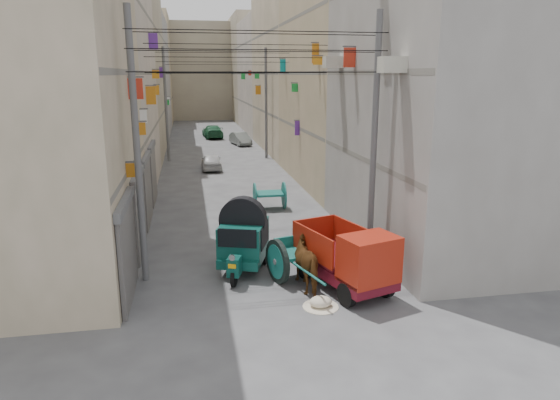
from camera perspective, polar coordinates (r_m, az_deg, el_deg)
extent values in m
plane|color=#454547|center=(10.94, 2.74, -19.96)|extent=(140.00, 140.00, 0.00)
cube|color=slate|center=(17.18, -16.98, 3.71)|extent=(0.25, 9.80, 0.18)
cube|color=slate|center=(16.92, -17.72, 13.75)|extent=(0.25, 9.80, 0.18)
cube|color=#C0B2A5|center=(28.42, -22.95, 12.82)|extent=(8.00, 12.00, 12.00)
cube|color=slate|center=(28.03, -14.57, 7.71)|extent=(0.25, 11.76, 0.18)
cube|color=slate|center=(27.88, -14.97, 13.84)|extent=(0.25, 11.76, 0.18)
cube|color=slate|center=(28.04, -15.38, 19.97)|extent=(0.25, 11.76, 0.18)
cube|color=tan|center=(41.24, -19.25, 14.61)|extent=(8.00, 14.00, 14.00)
cube|color=slate|center=(40.96, -13.37, 9.69)|extent=(0.25, 13.72, 0.18)
cube|color=slate|center=(40.85, -13.62, 13.88)|extent=(0.25, 13.72, 0.18)
cube|color=slate|center=(40.97, -13.87, 18.07)|extent=(0.25, 13.72, 0.18)
cube|color=#99958F|center=(55.12, -17.00, 13.33)|extent=(8.00, 14.00, 11.80)
cube|color=slate|center=(54.92, -12.70, 10.77)|extent=(0.25, 13.72, 0.18)
cube|color=slate|center=(54.84, -12.88, 13.90)|extent=(0.25, 13.72, 0.18)
cube|color=slate|center=(54.93, -13.05, 17.02)|extent=(0.25, 13.72, 0.18)
cube|color=tan|center=(68.06, -15.85, 14.17)|extent=(8.00, 12.00, 13.50)
cube|color=slate|center=(67.90, -12.33, 11.38)|extent=(0.25, 11.76, 0.18)
cube|color=slate|center=(67.83, -12.46, 13.90)|extent=(0.25, 11.76, 0.18)
cube|color=slate|center=(67.90, -12.60, 16.43)|extent=(0.25, 11.76, 0.18)
cube|color=#99958F|center=(19.62, 21.34, 14.31)|extent=(8.00, 10.00, 13.00)
cube|color=slate|center=(18.16, 9.86, 4.66)|extent=(0.25, 9.80, 0.18)
cube|color=slate|center=(17.92, 10.28, 14.16)|extent=(0.25, 9.80, 0.18)
cube|color=tan|center=(29.59, 9.88, 13.71)|extent=(8.00, 12.00, 12.00)
cube|color=slate|center=(28.65, 2.25, 8.28)|extent=(0.25, 11.76, 0.18)
cube|color=slate|center=(28.49, 2.31, 14.29)|extent=(0.25, 11.76, 0.18)
cube|color=slate|center=(28.66, 2.38, 20.30)|extent=(0.25, 11.76, 0.18)
cube|color=#C7B197|center=(42.05, 3.65, 15.32)|extent=(8.00, 14.00, 14.00)
cube|color=slate|center=(41.38, -1.73, 10.10)|extent=(0.25, 13.72, 0.18)
cube|color=slate|center=(41.28, -1.76, 14.25)|extent=(0.25, 13.72, 0.18)
cube|color=slate|center=(41.39, -1.80, 18.41)|extent=(0.25, 13.72, 0.18)
cube|color=#C0B2A5|center=(55.73, 0.06, 13.93)|extent=(8.00, 14.00, 11.80)
cube|color=slate|center=(55.24, -3.98, 11.09)|extent=(0.25, 13.72, 0.18)
cube|color=slate|center=(55.16, -4.03, 14.20)|extent=(0.25, 13.72, 0.18)
cube|color=slate|center=(55.24, -4.09, 17.32)|extent=(0.25, 13.72, 0.18)
cube|color=tan|center=(68.56, -1.98, 14.68)|extent=(8.00, 12.00, 13.50)
cube|color=slate|center=(68.15, -5.25, 11.64)|extent=(0.25, 11.76, 0.18)
cube|color=slate|center=(68.09, -5.31, 14.17)|extent=(0.25, 11.76, 0.18)
cube|color=slate|center=(68.16, -5.37, 16.69)|extent=(0.25, 11.76, 0.18)
cube|color=tan|center=(74.83, -9.06, 14.28)|extent=(22.00, 10.00, 13.00)
cube|color=#4A494E|center=(14.55, -16.99, -5.88)|extent=(0.12, 3.00, 2.60)
cube|color=#57585A|center=(14.13, -17.33, -0.34)|extent=(0.18, 3.20, 0.25)
cube|color=#4A494E|center=(18.06, -15.75, -1.91)|extent=(0.12, 3.00, 2.60)
cube|color=#57585A|center=(17.72, -15.99, 2.61)|extent=(0.18, 3.20, 0.25)
cube|color=#4A494E|center=(21.63, -14.91, 0.77)|extent=(0.12, 3.00, 2.60)
cube|color=#57585A|center=(21.35, -15.11, 4.56)|extent=(0.18, 3.20, 0.25)
cube|color=#4A494E|center=(25.34, -14.30, 2.73)|extent=(0.12, 3.00, 2.60)
cube|color=#57585A|center=(25.10, -14.46, 5.97)|extent=(0.18, 3.20, 0.25)
cube|color=green|center=(43.49, -2.65, 13.95)|extent=(0.38, 0.08, 0.41)
cube|color=white|center=(50.51, -12.60, 10.99)|extent=(0.27, 0.08, 0.71)
cube|color=orange|center=(15.57, -16.38, 3.30)|extent=(0.44, 0.08, 0.42)
cube|color=orange|center=(24.67, -14.54, 11.50)|extent=(0.45, 0.08, 0.84)
cube|color=green|center=(54.01, -4.24, 13.90)|extent=(0.41, 0.08, 0.59)
cube|color=orange|center=(18.74, -15.68, 7.85)|extent=(0.38, 0.08, 0.44)
cube|color=orange|center=(42.77, -2.52, 12.44)|extent=(0.43, 0.08, 0.72)
cube|color=red|center=(48.79, -3.47, 14.28)|extent=(0.28, 0.08, 0.44)
cube|color=#5D2895|center=(28.91, -14.29, 17.17)|extent=(0.48, 0.08, 0.84)
cube|color=green|center=(46.97, -12.73, 10.82)|extent=(0.31, 0.08, 0.44)
cube|color=green|center=(28.46, 1.69, 12.71)|extent=(0.35, 0.08, 0.45)
cube|color=#0D9094|center=(32.02, 0.32, 15.09)|extent=(0.34, 0.08, 0.79)
cube|color=white|center=(20.96, -15.34, 9.19)|extent=(0.28, 0.08, 0.52)
cube|color=#5D2895|center=(38.46, -13.41, 13.99)|extent=(0.28, 0.08, 0.74)
cube|color=#5D2895|center=(28.11, 1.97, 8.22)|extent=(0.26, 0.08, 0.80)
cube|color=red|center=(19.13, 8.02, 15.70)|extent=(0.34, 0.08, 0.55)
cube|color=red|center=(17.44, -16.18, 12.12)|extent=(0.47, 0.08, 0.67)
cube|color=orange|center=(30.00, -14.03, 13.77)|extent=(0.40, 0.08, 0.47)
cube|color=orange|center=(30.53, -13.95, 12.09)|extent=(0.32, 0.08, 0.55)
cube|color=orange|center=(23.31, 4.38, 15.59)|extent=(0.47, 0.08, 0.35)
cube|color=orange|center=(24.15, 4.06, 16.37)|extent=(0.32, 0.08, 0.89)
cube|color=red|center=(19.04, 7.95, 15.82)|extent=(0.44, 0.08, 0.69)
cube|color=green|center=(15.26, -17.49, 1.65)|extent=(0.10, 3.20, 0.80)
cube|color=green|center=(24.09, -15.03, 6.21)|extent=(0.10, 3.20, 0.80)
cube|color=orange|center=(35.99, -13.62, 8.78)|extent=(0.10, 3.20, 0.80)
cube|color=#5D2895|center=(47.95, -12.90, 10.07)|extent=(0.10, 3.20, 0.80)
cube|color=orange|center=(16.34, 12.03, 2.80)|extent=(0.10, 3.20, 0.80)
cube|color=#1821AB|center=(24.79, 4.14, 6.87)|extent=(0.10, 3.20, 0.80)
cube|color=red|center=(36.47, -0.62, 9.24)|extent=(0.10, 3.20, 0.80)
cube|color=orange|center=(48.30, -3.08, 10.43)|extent=(0.10, 3.20, 0.80)
cube|color=#BAB7A7|center=(14.96, 12.70, 14.86)|extent=(0.70, 0.55, 0.45)
cube|color=#BAB7A7|center=(20.63, 6.05, 15.39)|extent=(0.70, 0.55, 0.45)
cylinder|color=#57585A|center=(15.03, -16.03, 5.46)|extent=(0.20, 0.20, 8.00)
cylinder|color=#57585A|center=(16.01, 10.68, 6.27)|extent=(0.20, 0.20, 8.00)
cylinder|color=#57585A|center=(36.90, -12.91, 10.50)|extent=(0.20, 0.20, 8.00)
cylinder|color=#57585A|center=(37.31, -1.60, 10.88)|extent=(0.20, 0.20, 8.00)
cylinder|color=black|center=(14.46, -2.05, 14.42)|extent=(7.40, 0.02, 0.02)
cylinder|color=black|center=(14.48, -2.07, 16.80)|extent=(7.40, 0.02, 0.02)
cylinder|color=black|center=(14.51, -2.09, 18.77)|extent=(7.40, 0.02, 0.02)
cylinder|color=black|center=(15.45, -2.61, 14.40)|extent=(7.40, 0.02, 0.02)
cylinder|color=black|center=(15.46, -2.63, 16.62)|extent=(7.40, 0.02, 0.02)
cylinder|color=black|center=(15.49, -2.66, 18.47)|extent=(7.40, 0.02, 0.02)
cylinder|color=black|center=(20.91, -4.74, 14.30)|extent=(7.40, 0.02, 0.02)
cylinder|color=black|center=(20.92, -4.77, 15.95)|extent=(7.40, 0.02, 0.02)
cylinder|color=black|center=(20.94, -4.80, 17.31)|extent=(7.40, 0.02, 0.02)
cylinder|color=black|center=(28.88, -6.39, 14.22)|extent=(7.40, 0.02, 0.02)
cylinder|color=black|center=(28.89, -6.43, 15.41)|extent=(7.40, 0.02, 0.02)
cylinder|color=black|center=(28.91, -6.46, 16.40)|extent=(7.40, 0.02, 0.02)
cylinder|color=black|center=(36.86, -7.33, 14.16)|extent=(7.40, 0.02, 0.02)
cylinder|color=black|center=(36.87, -7.36, 15.09)|extent=(7.40, 0.02, 0.02)
cylinder|color=black|center=(36.88, -7.39, 15.87)|extent=(7.40, 0.02, 0.02)
cylinder|color=black|center=(15.01, -5.27, -8.81)|extent=(0.30, 0.59, 0.58)
cylinder|color=black|center=(16.91, -5.60, -6.12)|extent=(0.30, 0.59, 0.58)
cylinder|color=black|center=(16.69, -1.78, -6.34)|extent=(0.30, 0.59, 0.58)
cube|color=#0B4139|center=(16.15, -4.17, -6.30)|extent=(1.85, 2.28, 0.29)
cube|color=#0B4139|center=(14.93, -5.26, -7.56)|extent=(0.49, 0.56, 0.57)
cylinder|color=silver|center=(14.59, -5.51, -6.58)|extent=(0.19, 0.11, 0.19)
cube|color=#E8A40C|center=(14.66, -5.50, -7.56)|extent=(0.23, 0.10, 0.12)
cube|color=#0B4139|center=(16.00, -4.17, -4.26)|extent=(1.84, 2.10, 0.98)
cube|color=black|center=(15.09, -4.93, -4.40)|extent=(1.15, 0.44, 0.57)
cube|color=black|center=(16.13, -6.55, -3.79)|extent=(0.44, 1.19, 0.67)
cube|color=black|center=(15.84, -1.76, -4.03)|extent=(0.44, 1.19, 0.67)
cube|color=white|center=(15.32, -4.89, -7.18)|extent=(1.24, 0.46, 0.06)
cylinder|color=black|center=(15.10, -0.29, -7.03)|extent=(0.53, 1.34, 1.35)
cylinder|color=#145B53|center=(15.10, -0.29, -7.03)|extent=(0.46, 1.06, 1.05)
cylinder|color=#57585A|center=(15.10, -0.29, -7.03)|extent=(0.25, 0.23, 0.17)
cylinder|color=black|center=(15.66, 3.84, -6.26)|extent=(0.53, 1.34, 1.35)
cylinder|color=#145B53|center=(15.66, 3.84, -6.26)|extent=(0.46, 1.06, 1.05)
cylinder|color=#57585A|center=(15.66, 3.84, -6.26)|extent=(0.25, 0.23, 0.17)
cylinder|color=#57585A|center=(15.37, 1.82, -6.64)|extent=(1.27, 0.45, 0.08)
cube|color=#145B53|center=(15.31, 1.82, -6.03)|extent=(1.28, 1.31, 0.10)
cube|color=#145B53|center=(15.64, 0.97, -4.76)|extent=(0.99, 0.36, 0.34)
cylinder|color=#145B53|center=(14.18, 2.81, -8.07)|extent=(0.70, 2.15, 0.07)
cylinder|color=#145B53|center=(14.55, 5.47, -7.52)|extent=(0.70, 2.15, 0.07)
cylinder|color=black|center=(13.85, 7.61, -10.71)|extent=(0.38, 0.70, 0.67)
cylinder|color=black|center=(15.57, 2.80, -7.70)|extent=(0.38, 0.70, 0.67)
cylinder|color=black|center=(14.60, 11.93, -9.55)|extent=(0.38, 0.70, 0.67)
cylinder|color=black|center=(16.25, 6.86, -6.84)|extent=(0.38, 0.70, 0.67)
cube|color=#540C17|center=(14.95, 7.23, -7.83)|extent=(2.42, 3.66, 0.36)
cube|color=maroon|center=(13.82, 10.13, -6.64)|extent=(1.73, 1.47, 1.28)
cube|color=black|center=(13.43, 11.41, -6.85)|extent=(1.29, 0.46, 0.56)
cube|color=#540C17|center=(15.28, 6.05, -6.19)|extent=(2.14, 2.60, 0.12)
cube|color=maroon|center=(14.75, 3.68, -5.08)|extent=(0.73, 2.16, 0.87)
cube|color=maroon|center=(15.55, 8.39, -4.19)|extent=(0.73, 2.16, 0.87)
cube|color=maroon|center=(16.01, 3.90, -3.52)|extent=(1.48, 0.52, 0.87)
cylinder|color=#145B53|center=(23.14, -2.89, 0.41)|extent=(0.10, 1.27, 1.27)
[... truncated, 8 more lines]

